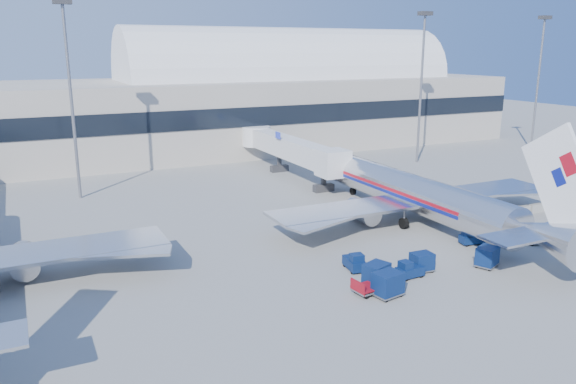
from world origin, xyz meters
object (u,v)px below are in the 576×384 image
mast_west (69,71)px  cart_train_b (376,274)px  cart_train_c (388,284)px  barrier_near (495,215)px  mast_far_east (540,64)px  tug_left (354,262)px  jetbridge_near (286,147)px  barrier_far (540,207)px  cart_open_red (369,288)px  mast_east (422,66)px  tug_lead (409,270)px  tug_right (471,238)px  airliner_main (420,195)px  cart_train_a (422,262)px  barrier_mid (518,211)px  cart_solo_near (487,256)px  cart_solo_far (537,235)px

mast_west → cart_train_b: (17.12, -36.68, -13.88)m
cart_train_c → barrier_near: bearing=16.5°
mast_far_east → tug_left: size_ratio=9.19×
jetbridge_near → tug_left: 35.95m
mast_west → barrier_far: size_ratio=7.53×
barrier_near → cart_open_red: (-22.19, -9.71, -0.01)m
mast_west → cart_train_b: 42.79m
mast_far_east → barrier_far: size_ratio=7.53×
mast_east → jetbridge_near: bearing=177.9°
mast_far_east → barrier_near: size_ratio=7.53×
tug_lead → cart_open_red: tug_lead is taller
mast_west → cart_train_c: size_ratio=9.75×
mast_far_east → cart_open_red: bearing=-147.5°
jetbridge_near → tug_right: size_ratio=11.91×
airliner_main → jetbridge_near: 26.43m
tug_lead → cart_train_c: 4.10m
cart_open_red → cart_train_a: bearing=8.5°
barrier_far → cart_train_a: (-22.69, -8.04, 0.38)m
cart_train_b → barrier_far: bearing=-3.3°
mast_west → cart_train_b: size_ratio=9.62×
tug_left → airliner_main: bearing=-49.0°
mast_west → tug_right: mast_west is taller
mast_west → tug_right: bearing=-47.5°
tug_left → cart_train_b: size_ratio=1.05×
barrier_mid → barrier_far: same height
barrier_mid → tug_lead: bearing=-157.8°
barrier_far → cart_open_red: barrier_far is taller
cart_solo_near → tug_right: bearing=35.4°
barrier_mid → cart_train_b: 25.70m
barrier_far → tug_right: tug_right is taller
tug_right → cart_train_a: (-8.18, -3.19, 0.19)m
barrier_near → cart_solo_far: 7.77m
tug_left → cart_train_a: size_ratio=1.35×
mast_west → cart_train_c: mast_west is taller
tug_lead → tug_right: 10.54m
barrier_near → airliner_main: bearing=162.6°
airliner_main → mast_far_east: size_ratio=1.65×
barrier_far → tug_lead: (-24.37, -8.60, 0.19)m
airliner_main → cart_train_b: (-12.88, -11.19, -2.01)m
jetbridge_near → cart_solo_far: jetbridge_near is taller
tug_right → cart_train_a: 8.78m
mast_far_east → barrier_mid: size_ratio=7.53×
cart_train_a → cart_train_c: (-5.19, -2.64, 0.15)m
cart_train_a → cart_solo_near: 5.62m
mast_west → cart_train_a: 44.43m
barrier_near → barrier_mid: bearing=0.0°
tug_left → cart_open_red: size_ratio=1.01×
mast_west → barrier_near: mast_west is taller
tug_left → cart_train_c: bearing=-176.6°
mast_west → tug_lead: mast_west is taller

